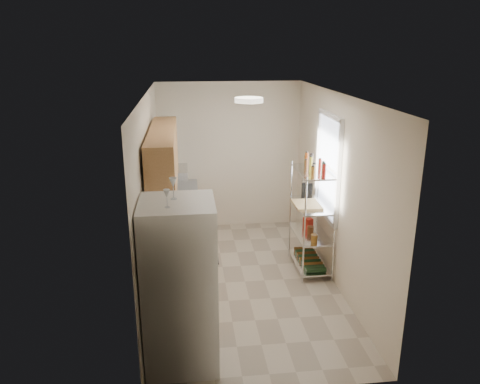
{
  "coord_description": "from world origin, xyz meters",
  "views": [
    {
      "loc": [
        -0.76,
        -5.86,
        3.21
      ],
      "look_at": [
        -0.04,
        0.25,
        1.25
      ],
      "focal_mm": 35.0,
      "sensor_mm": 36.0,
      "label": 1
    }
  ],
  "objects_px": {
    "cutting_board": "(307,205)",
    "refrigerator": "(180,285)",
    "espresso_machine": "(307,188)",
    "rice_cooker": "(174,212)",
    "frying_pan_large": "(175,202)"
  },
  "relations": [
    {
      "from": "cutting_board",
      "to": "espresso_machine",
      "type": "distance_m",
      "value": 0.41
    },
    {
      "from": "rice_cooker",
      "to": "cutting_board",
      "type": "distance_m",
      "value": 1.87
    },
    {
      "from": "refrigerator",
      "to": "espresso_machine",
      "type": "xyz_separation_m",
      "value": [
        1.88,
        2.24,
        0.26
      ]
    },
    {
      "from": "refrigerator",
      "to": "cutting_board",
      "type": "xyz_separation_m",
      "value": [
        1.79,
        1.86,
        0.14
      ]
    },
    {
      "from": "cutting_board",
      "to": "espresso_machine",
      "type": "relative_size",
      "value": 1.69
    },
    {
      "from": "rice_cooker",
      "to": "espresso_machine",
      "type": "relative_size",
      "value": 0.85
    },
    {
      "from": "rice_cooker",
      "to": "refrigerator",
      "type": "bearing_deg",
      "value": -87.52
    },
    {
      "from": "cutting_board",
      "to": "refrigerator",
      "type": "bearing_deg",
      "value": -133.79
    },
    {
      "from": "rice_cooker",
      "to": "cutting_board",
      "type": "bearing_deg",
      "value": -0.41
    },
    {
      "from": "refrigerator",
      "to": "frying_pan_large",
      "type": "xyz_separation_m",
      "value": [
        -0.09,
        2.51,
        0.04
      ]
    },
    {
      "from": "rice_cooker",
      "to": "frying_pan_large",
      "type": "bearing_deg",
      "value": 90.87
    },
    {
      "from": "refrigerator",
      "to": "rice_cooker",
      "type": "relative_size",
      "value": 7.61
    },
    {
      "from": "espresso_machine",
      "to": "rice_cooker",
      "type": "bearing_deg",
      "value": -155.81
    },
    {
      "from": "refrigerator",
      "to": "frying_pan_large",
      "type": "relative_size",
      "value": 6.68
    },
    {
      "from": "rice_cooker",
      "to": "cutting_board",
      "type": "relative_size",
      "value": 0.5
    }
  ]
}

